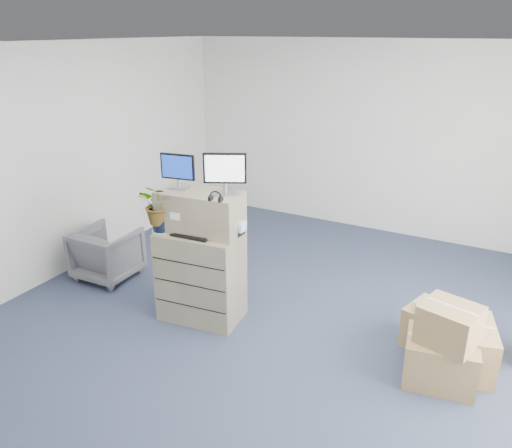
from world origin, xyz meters
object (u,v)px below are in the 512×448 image
Objects in this scene: water_bottle at (209,221)px; keyboard at (192,235)px; monitor_left at (178,169)px; office_chair at (107,251)px; potted_plant at (160,210)px; filing_cabinet_lower at (201,276)px; monitor_right at (225,171)px.

keyboard is at bearing -118.51° from water_bottle.
monitor_left is 0.52× the size of office_chair.
office_chair is at bearing 162.57° from potted_plant.
keyboard is (0.24, -0.15, -0.61)m from monitor_left.
office_chair is (-1.56, 0.22, -0.14)m from filing_cabinet_lower.
office_chair is at bearing 163.86° from keyboard.
monitor_right is 0.56m from water_bottle.
monitor_left is 0.61m from water_bottle.
water_bottle is at bearing 26.31° from potted_plant.
keyboard is (-0.27, -0.22, -0.64)m from monitor_right.
monitor_right reaches higher than monitor_left.
monitor_right reaches higher than office_chair.
keyboard is 0.59× the size of office_chair.
office_chair is (-1.82, 0.12, -1.29)m from monitor_right.
filing_cabinet_lower is at bearing -17.25° from monitor_left.
monitor_left is 1.82m from office_chair.
water_bottle reaches higher than filing_cabinet_lower.
water_bottle is 1.82m from office_chair.
keyboard reaches higher than filing_cabinet_lower.
monitor_left is (-0.25, 0.03, 1.12)m from filing_cabinet_lower.
water_bottle is at bearing 165.22° from monitor_right.
potted_plant is (-0.11, -0.19, -0.39)m from monitor_left.
monitor_right is at bearing -2.25° from monitor_left.
filing_cabinet_lower is at bearing 173.58° from monitor_right.
monitor_left is at bearing -175.41° from water_bottle.
potted_plant is at bearing -177.13° from keyboard.
monitor_left is 0.88× the size of monitor_right.
filing_cabinet_lower is 2.25× the size of potted_plant.
filing_cabinet_lower is 1.15m from monitor_left.
monitor_right reaches higher than keyboard.
monitor_right reaches higher than water_bottle.
filing_cabinet_lower is 2.38× the size of monitor_right.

